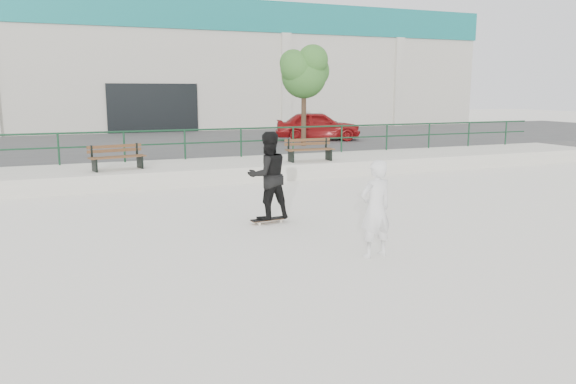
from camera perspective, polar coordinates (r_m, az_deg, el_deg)
name	(u,v)px	position (r m, az deg, el deg)	size (l,w,h in m)	color
ground	(372,255)	(9.99, 8.52, -6.30)	(120.00, 120.00, 0.00)	white
ledge	(224,170)	(18.57, -6.51, 2.24)	(30.00, 3.00, 0.50)	silver
parking_strip	(175,146)	(26.80, -11.45, 4.57)	(60.00, 14.00, 0.50)	#3F3F3F
railing	(213,137)	(19.71, -7.59, 5.59)	(28.00, 0.06, 1.03)	#163E26
commercial_building	(133,64)	(40.55, -15.48, 12.41)	(44.20, 16.33, 8.00)	beige
bench_left	(117,157)	(17.44, -16.99, 3.39)	(1.69, 0.80, 0.75)	#55341D
bench_right	(309,150)	(18.76, 2.19, 4.30)	(1.65, 0.53, 0.75)	#55341D
tree	(305,71)	(23.90, 1.69, 12.22)	(2.35, 2.09, 4.18)	#503C28
red_car	(318,126)	(26.67, 3.06, 6.74)	(1.61, 4.00, 1.36)	maroon
skateboard	(268,220)	(12.18, -2.02, -2.81)	(0.80, 0.30, 0.09)	black
standing_skater	(268,176)	(11.99, -2.05, 1.68)	(0.92, 0.71, 1.88)	black
seated_skater	(376,209)	(9.67, 8.89, -1.72)	(0.61, 0.40, 1.69)	white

